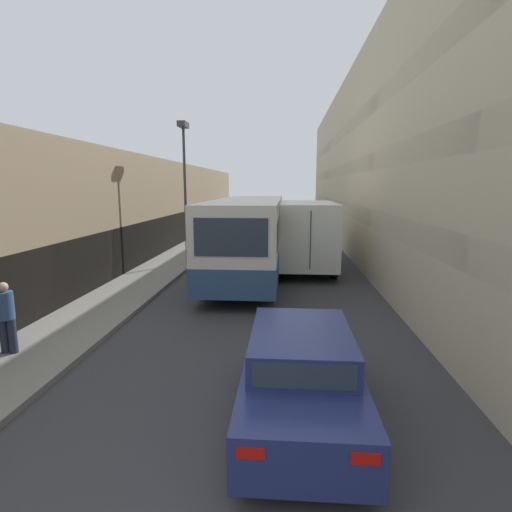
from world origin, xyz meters
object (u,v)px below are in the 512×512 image
Objects in this scene: bus at (249,235)px; panel_van at (254,222)px; street_lamp at (184,166)px; car_hatchback at (301,374)px; box_truck at (306,233)px; pedestrian at (6,315)px.

bus reaches higher than panel_van.
street_lamp is at bearing 153.73° from bus.
bus is at bearing -86.39° from panel_van.
car_hatchback is 10.66m from bus.
street_lamp is (-4.82, 11.96, 3.83)m from car_hatchback.
panel_van reaches higher than car_hatchback.
bus is (-1.80, 10.47, 0.93)m from car_hatchback.
box_truck is 12.33m from pedestrian.
box_truck is (2.44, 1.55, -0.07)m from bus.
panel_van is at bearing 105.99° from box_truck.
panel_van is at bearing 93.61° from bus.
street_lamp is (1.34, 10.20, 3.59)m from pedestrian.
box_truck is at bearing 0.65° from street_lamp.
car_hatchback is 6.41m from pedestrian.
pedestrian is at bearing -97.51° from street_lamp.
panel_van is at bearing 79.10° from street_lamp.
panel_van is 12.16m from street_lamp.
bus is at bearing 99.77° from car_hatchback.
panel_van is 0.64× the size of street_lamp.
street_lamp is (-2.20, -11.43, 3.51)m from panel_van.
car_hatchback is at bearing -15.86° from pedestrian.
bus is 1.55× the size of box_truck.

